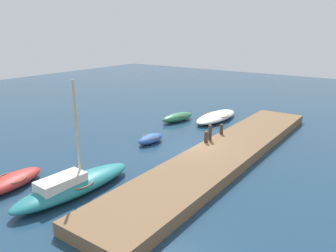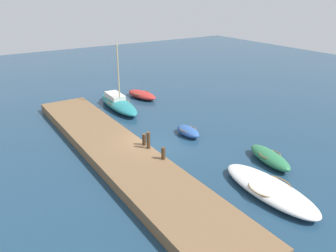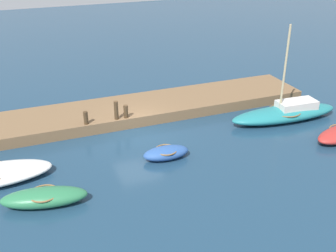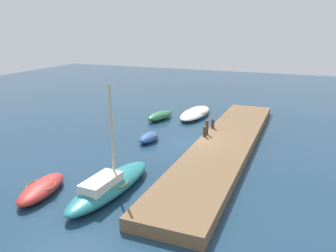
% 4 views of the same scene
% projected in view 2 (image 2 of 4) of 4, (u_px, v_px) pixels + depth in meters
% --- Properties ---
extents(ground_plane, '(84.00, 84.00, 0.00)m').
position_uv_depth(ground_plane, '(153.00, 149.00, 22.07)').
color(ground_plane, navy).
extents(dock_platform, '(22.91, 3.69, 0.63)m').
position_uv_depth(dock_platform, '(119.00, 153.00, 20.72)').
color(dock_platform, brown).
rests_on(dock_platform, ground_plane).
extents(rowboat_red, '(3.86, 2.05, 0.67)m').
position_uv_depth(rowboat_red, '(142.00, 95.00, 32.15)').
color(rowboat_red, '#B72D28').
rests_on(rowboat_red, ground_plane).
extents(rowboat_green, '(3.66, 1.89, 0.73)m').
position_uv_depth(rowboat_green, '(270.00, 157.00, 20.13)').
color(rowboat_green, '#2D7A4C').
rests_on(rowboat_green, ground_plane).
extents(dinghy_blue, '(2.34, 1.16, 0.63)m').
position_uv_depth(dinghy_blue, '(188.00, 131.00, 23.94)').
color(dinghy_blue, '#2D569E').
rests_on(dinghy_blue, ground_plane).
extents(sailboat_teal, '(6.84, 2.17, 5.66)m').
position_uv_depth(sailboat_teal, '(118.00, 103.00, 29.41)').
color(sailboat_teal, teal).
rests_on(sailboat_teal, ground_plane).
extents(motorboat_white, '(5.92, 2.23, 0.65)m').
position_uv_depth(motorboat_white, '(269.00, 189.00, 17.02)').
color(motorboat_white, white).
rests_on(motorboat_white, ground_plane).
extents(mooring_post_west, '(0.25, 0.25, 0.74)m').
position_uv_depth(mooring_post_west, '(144.00, 139.00, 20.99)').
color(mooring_post_west, '#47331E').
rests_on(mooring_post_west, dock_platform).
extents(mooring_post_mid_west, '(0.23, 0.23, 1.07)m').
position_uv_depth(mooring_post_mid_west, '(148.00, 140.00, 20.50)').
color(mooring_post_mid_west, '#47331E').
rests_on(mooring_post_mid_west, dock_platform).
extents(mooring_post_mid_east, '(0.24, 0.24, 0.72)m').
position_uv_depth(mooring_post_mid_east, '(163.00, 153.00, 19.25)').
color(mooring_post_mid_east, '#47331E').
rests_on(mooring_post_mid_east, dock_platform).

